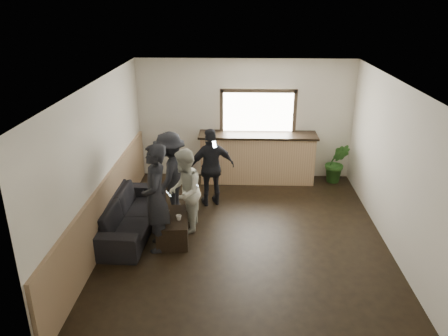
{
  "coord_description": "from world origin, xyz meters",
  "views": [
    {
      "loc": [
        -0.12,
        -6.89,
        4.1
      ],
      "look_at": [
        -0.39,
        0.4,
        1.21
      ],
      "focal_mm": 35.0,
      "sensor_mm": 36.0,
      "label": 1
    }
  ],
  "objects_px": {
    "cup_a": "(166,212)",
    "person_b": "(185,191)",
    "potted_plant": "(337,163)",
    "cup_b": "(179,218)",
    "person_a": "(156,198)",
    "person_c": "(170,175)",
    "person_d": "(212,167)",
    "sofa": "(129,214)",
    "coffee_table": "(173,227)",
    "bar_counter": "(257,155)"
  },
  "relations": [
    {
      "from": "potted_plant",
      "to": "bar_counter",
      "type": "bearing_deg",
      "value": 178.58
    },
    {
      "from": "cup_a",
      "to": "person_b",
      "type": "relative_size",
      "value": 0.07
    },
    {
      "from": "person_c",
      "to": "cup_a",
      "type": "bearing_deg",
      "value": 13.72
    },
    {
      "from": "coffee_table",
      "to": "person_d",
      "type": "xyz_separation_m",
      "value": [
        0.61,
        1.43,
        0.61
      ]
    },
    {
      "from": "sofa",
      "to": "person_c",
      "type": "distance_m",
      "value": 1.1
    },
    {
      "from": "coffee_table",
      "to": "person_d",
      "type": "distance_m",
      "value": 1.67
    },
    {
      "from": "cup_a",
      "to": "person_a",
      "type": "height_order",
      "value": "person_a"
    },
    {
      "from": "person_d",
      "to": "cup_b",
      "type": "bearing_deg",
      "value": 53.25
    },
    {
      "from": "sofa",
      "to": "potted_plant",
      "type": "xyz_separation_m",
      "value": [
        4.3,
        2.44,
        0.14
      ]
    },
    {
      "from": "coffee_table",
      "to": "person_a",
      "type": "xyz_separation_m",
      "value": [
        -0.21,
        -0.32,
        0.73
      ]
    },
    {
      "from": "bar_counter",
      "to": "cup_b",
      "type": "height_order",
      "value": "bar_counter"
    },
    {
      "from": "sofa",
      "to": "person_c",
      "type": "bearing_deg",
      "value": -43.35
    },
    {
      "from": "potted_plant",
      "to": "person_b",
      "type": "distance_m",
      "value": 4.04
    },
    {
      "from": "sofa",
      "to": "person_b",
      "type": "height_order",
      "value": "person_b"
    },
    {
      "from": "coffee_table",
      "to": "person_d",
      "type": "height_order",
      "value": "person_d"
    },
    {
      "from": "potted_plant",
      "to": "coffee_table",
      "type": "bearing_deg",
      "value": -142.0
    },
    {
      "from": "person_b",
      "to": "coffee_table",
      "type": "bearing_deg",
      "value": -31.91
    },
    {
      "from": "sofa",
      "to": "cup_b",
      "type": "distance_m",
      "value": 1.06
    },
    {
      "from": "person_d",
      "to": "person_b",
      "type": "bearing_deg",
      "value": 50.2
    },
    {
      "from": "person_a",
      "to": "person_b",
      "type": "xyz_separation_m",
      "value": [
        0.41,
        0.62,
        -0.15
      ]
    },
    {
      "from": "cup_b",
      "to": "coffee_table",
      "type": "bearing_deg",
      "value": 139.75
    },
    {
      "from": "person_a",
      "to": "cup_b",
      "type": "bearing_deg",
      "value": 111.76
    },
    {
      "from": "cup_a",
      "to": "person_b",
      "type": "xyz_separation_m",
      "value": [
        0.32,
        0.19,
        0.32
      ]
    },
    {
      "from": "cup_b",
      "to": "person_a",
      "type": "distance_m",
      "value": 0.62
    },
    {
      "from": "cup_b",
      "to": "person_c",
      "type": "bearing_deg",
      "value": 105.7
    },
    {
      "from": "bar_counter",
      "to": "cup_a",
      "type": "xyz_separation_m",
      "value": [
        -1.72,
        -2.63,
        -0.17
      ]
    },
    {
      "from": "cup_a",
      "to": "person_d",
      "type": "bearing_deg",
      "value": 60.54
    },
    {
      "from": "cup_b",
      "to": "person_c",
      "type": "xyz_separation_m",
      "value": [
        -0.29,
        1.04,
        0.38
      ]
    },
    {
      "from": "cup_b",
      "to": "bar_counter",
      "type": "bearing_deg",
      "value": 62.77
    },
    {
      "from": "sofa",
      "to": "person_c",
      "type": "relative_size",
      "value": 1.35
    },
    {
      "from": "person_c",
      "to": "person_a",
      "type": "bearing_deg",
      "value": 9.18
    },
    {
      "from": "bar_counter",
      "to": "person_a",
      "type": "distance_m",
      "value": 3.56
    },
    {
      "from": "cup_a",
      "to": "person_d",
      "type": "xyz_separation_m",
      "value": [
        0.74,
        1.32,
        0.35
      ]
    },
    {
      "from": "coffee_table",
      "to": "potted_plant",
      "type": "xyz_separation_m",
      "value": [
        3.44,
        2.69,
        0.27
      ]
    },
    {
      "from": "person_b",
      "to": "potted_plant",
      "type": "bearing_deg",
      "value": 126.6
    },
    {
      "from": "cup_a",
      "to": "person_c",
      "type": "distance_m",
      "value": 0.91
    },
    {
      "from": "person_c",
      "to": "person_b",
      "type": "bearing_deg",
      "value": 40.98
    },
    {
      "from": "potted_plant",
      "to": "person_a",
      "type": "height_order",
      "value": "person_a"
    },
    {
      "from": "person_b",
      "to": "sofa",
      "type": "bearing_deg",
      "value": -86.9
    },
    {
      "from": "cup_a",
      "to": "cup_b",
      "type": "relative_size",
      "value": 1.14
    },
    {
      "from": "cup_a",
      "to": "person_c",
      "type": "height_order",
      "value": "person_c"
    },
    {
      "from": "cup_b",
      "to": "person_b",
      "type": "distance_m",
      "value": 0.52
    },
    {
      "from": "person_a",
      "to": "person_b",
      "type": "bearing_deg",
      "value": 137.45
    },
    {
      "from": "cup_a",
      "to": "cup_b",
      "type": "height_order",
      "value": "cup_b"
    },
    {
      "from": "bar_counter",
      "to": "potted_plant",
      "type": "distance_m",
      "value": 1.86
    },
    {
      "from": "potted_plant",
      "to": "person_a",
      "type": "distance_m",
      "value": 4.76
    },
    {
      "from": "person_c",
      "to": "person_d",
      "type": "distance_m",
      "value": 0.92
    },
    {
      "from": "bar_counter",
      "to": "person_b",
      "type": "relative_size",
      "value": 1.71
    },
    {
      "from": "person_a",
      "to": "person_b",
      "type": "relative_size",
      "value": 1.19
    },
    {
      "from": "sofa",
      "to": "person_d",
      "type": "bearing_deg",
      "value": -49.17
    }
  ]
}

